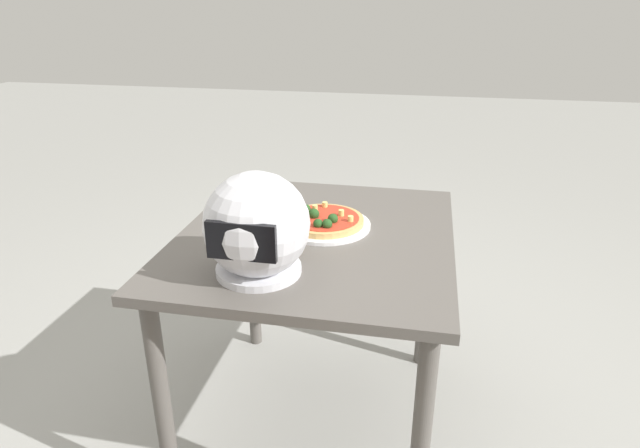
% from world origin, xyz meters
% --- Properties ---
extents(ground_plane, '(14.00, 14.00, 0.00)m').
position_xyz_m(ground_plane, '(0.00, 0.00, 0.00)').
color(ground_plane, '#9E9E99').
extents(dining_table, '(0.84, 0.94, 0.74)m').
position_xyz_m(dining_table, '(0.00, 0.00, 0.64)').
color(dining_table, '#5B5651').
rests_on(dining_table, ground).
extents(pizza_plate, '(0.30, 0.30, 0.01)m').
position_xyz_m(pizza_plate, '(-0.01, -0.06, 0.74)').
color(pizza_plate, white).
rests_on(pizza_plate, dining_table).
extents(pizza, '(0.25, 0.25, 0.05)m').
position_xyz_m(pizza, '(-0.01, -0.05, 0.76)').
color(pizza, tan).
rests_on(pizza, pizza_plate).
extents(motorcycle_helmet, '(0.28, 0.28, 0.28)m').
position_xyz_m(motorcycle_helmet, '(0.10, 0.28, 0.87)').
color(motorcycle_helmet, silver).
rests_on(motorcycle_helmet, dining_table).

